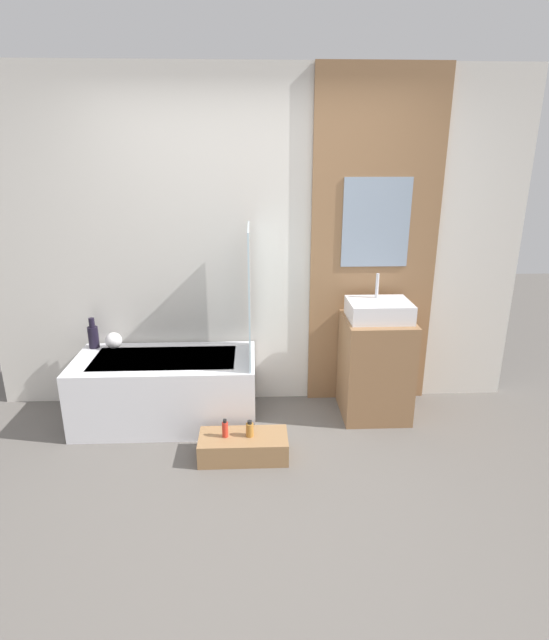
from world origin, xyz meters
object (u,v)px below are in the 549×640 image
(vase_tall_dark, at_px, (93,336))
(bathtub, at_px, (167,389))
(sink, at_px, (379,310))
(vase_round_light, at_px, (114,341))
(wooden_step_bench, at_px, (243,446))
(bottle_soap_secondary, at_px, (250,429))
(bottle_soap_primary, at_px, (225,429))

(vase_tall_dark, bearing_deg, bathtub, -22.17)
(sink, distance_m, vase_round_light, 2.07)
(bathtub, bearing_deg, sink, 1.83)
(wooden_step_bench, height_order, bottle_soap_secondary, bottle_soap_secondary)
(bathtub, relative_size, wooden_step_bench, 2.25)
(bottle_soap_secondary, bearing_deg, bathtub, 140.26)
(vase_round_light, relative_size, bottle_soap_secondary, 1.12)
(wooden_step_bench, relative_size, bottle_soap_secondary, 5.23)
(sink, height_order, bottle_soap_secondary, sink)
(bathtub, height_order, vase_tall_dark, vase_tall_dark)
(wooden_step_bench, bearing_deg, vase_round_light, 143.83)
(bathtub, height_order, bottle_soap_secondary, bathtub)
(vase_tall_dark, relative_size, bottle_soap_secondary, 2.12)
(wooden_step_bench, xyz_separation_m, vase_tall_dark, (-1.18, 0.77, 0.54))
(wooden_step_bench, distance_m, vase_round_light, 1.36)
(bottle_soap_secondary, bearing_deg, wooden_step_bench, 180.00)
(sink, distance_m, bottle_soap_secondary, 1.31)
(sink, bearing_deg, vase_round_light, 175.44)
(sink, height_order, vase_tall_dark, sink)
(bathtub, bearing_deg, bottle_soap_primary, -48.30)
(vase_round_light, xyz_separation_m, bottle_soap_primary, (0.90, -0.75, -0.37))
(vase_tall_dark, xyz_separation_m, bottle_soap_primary, (1.06, -0.77, -0.40))
(vase_tall_dark, height_order, bottle_soap_secondary, vase_tall_dark)
(sink, bearing_deg, bottle_soap_secondary, -149.19)
(bathtub, xyz_separation_m, bottle_soap_secondary, (0.64, -0.53, -0.05))
(bathtub, relative_size, sink, 2.93)
(bottle_soap_primary, bearing_deg, wooden_step_bench, 0.00)
(vase_tall_dark, distance_m, bottle_soap_secondary, 1.51)
(vase_round_light, distance_m, bottle_soap_primary, 1.23)
(sink, height_order, vase_round_light, sink)
(bathtub, bearing_deg, vase_tall_dark, 157.83)
(wooden_step_bench, distance_m, sink, 1.42)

